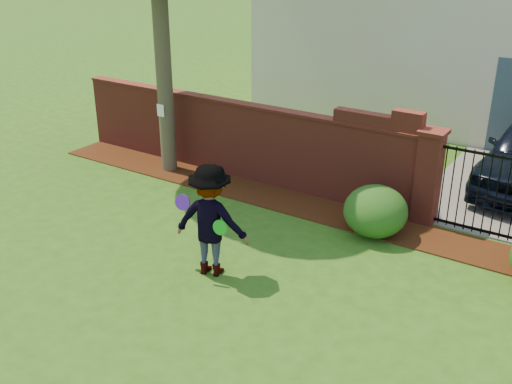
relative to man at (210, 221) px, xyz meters
The scene contains 11 objects.
ground 0.98m from the man, 118.04° to the right, with size 80.00×80.00×0.01m, color #2D5A16.
mulch_bed 3.46m from the man, 108.33° to the left, with size 11.10×1.08×0.03m, color #341809.
brick_wall 4.36m from the man, 118.87° to the left, with size 8.70×0.31×2.16m.
pillar_left 4.46m from the man, 58.90° to the left, with size 0.50×0.50×1.88m.
iron_gate 5.12m from the man, 48.29° to the left, with size 1.78×0.03×1.60m.
house 12.05m from the man, 85.61° to the left, with size 12.40×6.40×6.30m.
paper_notice 4.81m from the man, 140.66° to the left, with size 0.20×0.01×0.28m, color white.
shrub_left 3.30m from the man, 58.31° to the left, with size 1.19×1.19×0.97m, color #174C17.
man is the anchor object (origin of this frame).
frisbee_purple 0.55m from the man, 138.71° to the right, with size 0.26×0.26×0.02m, color #571BAC.
frisbee_green 0.32m from the man, 21.60° to the right, with size 0.25×0.25×0.02m, color green.
Camera 1 is at (5.52, -6.69, 5.28)m, focal length 42.44 mm.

